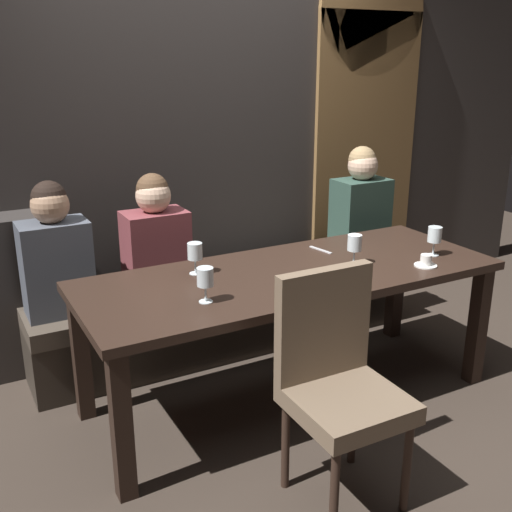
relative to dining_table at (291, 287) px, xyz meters
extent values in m
plane|color=#382D26|center=(0.00, 0.00, -0.65)|extent=(9.00, 9.00, 0.00)
cube|color=#383330|center=(0.00, 1.22, 0.85)|extent=(6.00, 0.12, 3.00)
cube|color=olive|center=(1.35, 1.15, 0.40)|extent=(0.90, 0.05, 2.10)
cylinder|color=olive|center=(1.35, 1.15, 1.45)|extent=(0.90, 0.05, 0.90)
cube|color=black|center=(-1.03, -0.35, -0.30)|extent=(0.08, 0.08, 0.69)
cube|color=black|center=(1.03, -0.35, -0.30)|extent=(0.08, 0.08, 0.69)
cube|color=black|center=(-1.03, 0.35, -0.30)|extent=(0.08, 0.08, 0.69)
cube|color=black|center=(1.03, 0.35, -0.30)|extent=(0.08, 0.08, 0.69)
cube|color=#302119|center=(0.00, 0.00, 0.07)|extent=(2.20, 0.84, 0.04)
cube|color=#312A23|center=(0.00, 0.70, -0.48)|extent=(2.50, 0.40, 0.35)
cube|color=#473D33|center=(0.00, 0.70, -0.25)|extent=(2.50, 0.44, 0.10)
cylinder|color=#302119|center=(-0.40, -0.98, -0.44)|extent=(0.04, 0.04, 0.42)
cylinder|color=#302119|center=(-0.04, -0.98, -0.44)|extent=(0.04, 0.04, 0.42)
cylinder|color=#302119|center=(-0.40, -0.62, -0.44)|extent=(0.04, 0.04, 0.42)
cylinder|color=#302119|center=(-0.04, -0.62, -0.44)|extent=(0.04, 0.04, 0.42)
cube|color=brown|center=(-0.22, -0.80, -0.19)|extent=(0.44, 0.44, 0.08)
cube|color=brown|center=(-0.22, -0.61, 0.09)|extent=(0.44, 0.06, 0.48)
cube|color=#4C515B|center=(-1.04, 0.72, 0.06)|extent=(0.36, 0.24, 0.52)
sphere|color=tan|center=(-1.04, 0.72, 0.41)|extent=(0.20, 0.20, 0.20)
sphere|color=black|center=(-1.04, 0.73, 0.44)|extent=(0.18, 0.18, 0.18)
cube|color=brown|center=(-0.48, 0.72, 0.05)|extent=(0.36, 0.24, 0.50)
sphere|color=#DBB293|center=(-0.48, 0.72, 0.39)|extent=(0.20, 0.20, 0.20)
sphere|color=brown|center=(-0.48, 0.73, 0.43)|extent=(0.18, 0.18, 0.18)
cube|color=#2D473D|center=(0.97, 0.68, 0.08)|extent=(0.36, 0.24, 0.56)
sphere|color=#DBB293|center=(0.97, 0.68, 0.45)|extent=(0.20, 0.20, 0.20)
sphere|color=#9E7F56|center=(0.97, 0.69, 0.49)|extent=(0.18, 0.18, 0.18)
cylinder|color=silver|center=(-0.56, -0.17, 0.09)|extent=(0.06, 0.06, 0.00)
cylinder|color=silver|center=(-0.56, -0.17, 0.13)|extent=(0.01, 0.01, 0.07)
cylinder|color=silver|center=(-0.56, -0.17, 0.21)|extent=(0.08, 0.08, 0.08)
cylinder|color=maroon|center=(-0.56, -0.17, 0.18)|extent=(0.07, 0.07, 0.03)
cylinder|color=silver|center=(0.83, -0.15, 0.09)|extent=(0.06, 0.06, 0.00)
cylinder|color=silver|center=(0.83, -0.15, 0.13)|extent=(0.01, 0.01, 0.07)
cylinder|color=silver|center=(0.83, -0.15, 0.21)|extent=(0.08, 0.08, 0.08)
cylinder|color=maroon|center=(0.83, -0.15, 0.19)|extent=(0.07, 0.07, 0.04)
cylinder|color=silver|center=(0.35, -0.07, 0.09)|extent=(0.06, 0.06, 0.00)
cylinder|color=silver|center=(0.35, -0.07, 0.13)|extent=(0.01, 0.01, 0.07)
cylinder|color=silver|center=(0.35, -0.07, 0.21)|extent=(0.08, 0.08, 0.08)
cylinder|color=silver|center=(-0.45, 0.20, 0.09)|extent=(0.06, 0.06, 0.00)
cylinder|color=silver|center=(-0.45, 0.20, 0.13)|extent=(0.01, 0.01, 0.07)
cylinder|color=silver|center=(-0.45, 0.20, 0.21)|extent=(0.08, 0.08, 0.08)
cylinder|color=white|center=(0.67, -0.27, 0.09)|extent=(0.12, 0.12, 0.01)
cylinder|color=white|center=(0.67, -0.27, 0.12)|extent=(0.06, 0.06, 0.06)
cylinder|color=brown|center=(0.67, -0.27, 0.15)|extent=(0.05, 0.05, 0.01)
cube|color=silver|center=(0.33, 0.22, 0.09)|extent=(0.05, 0.17, 0.01)
camera|label=1|loc=(-1.58, -2.53, 1.16)|focal=43.04mm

